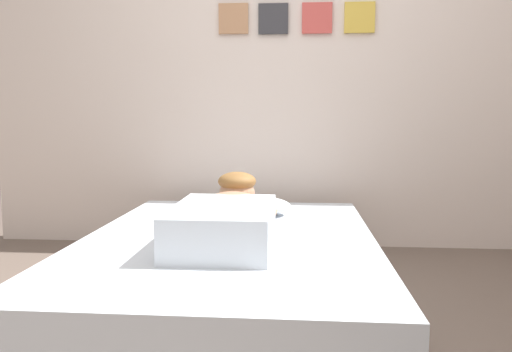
{
  "coord_description": "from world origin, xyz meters",
  "views": [
    {
      "loc": [
        0.02,
        -1.81,
        0.88
      ],
      "look_at": [
        -0.19,
        0.76,
        0.58
      ],
      "focal_mm": 34.96,
      "sensor_mm": 36.0,
      "label": 1
    }
  ],
  "objects_px": {
    "bed": "(230,271)",
    "pillow": "(245,205)",
    "coffee_cup": "(257,211)",
    "person_lying": "(228,216)",
    "cell_phone": "(178,254)"
  },
  "relations": [
    {
      "from": "pillow",
      "to": "person_lying",
      "type": "distance_m",
      "value": 0.57
    },
    {
      "from": "person_lying",
      "to": "coffee_cup",
      "type": "height_order",
      "value": "person_lying"
    },
    {
      "from": "bed",
      "to": "person_lying",
      "type": "xyz_separation_m",
      "value": [
        -0.0,
        -0.06,
        0.28
      ]
    },
    {
      "from": "coffee_cup",
      "to": "cell_phone",
      "type": "height_order",
      "value": "coffee_cup"
    },
    {
      "from": "person_lying",
      "to": "coffee_cup",
      "type": "relative_size",
      "value": 7.36
    },
    {
      "from": "pillow",
      "to": "coffee_cup",
      "type": "xyz_separation_m",
      "value": [
        0.07,
        -0.07,
        -0.02
      ]
    },
    {
      "from": "bed",
      "to": "coffee_cup",
      "type": "relative_size",
      "value": 15.76
    },
    {
      "from": "person_lying",
      "to": "coffee_cup",
      "type": "xyz_separation_m",
      "value": [
        0.09,
        0.5,
        -0.07
      ]
    },
    {
      "from": "coffee_cup",
      "to": "cell_phone",
      "type": "distance_m",
      "value": 0.83
    },
    {
      "from": "coffee_cup",
      "to": "cell_phone",
      "type": "relative_size",
      "value": 0.89
    },
    {
      "from": "person_lying",
      "to": "cell_phone",
      "type": "relative_size",
      "value": 6.57
    },
    {
      "from": "bed",
      "to": "person_lying",
      "type": "relative_size",
      "value": 2.14
    },
    {
      "from": "pillow",
      "to": "cell_phone",
      "type": "bearing_deg",
      "value": -101.96
    },
    {
      "from": "person_lying",
      "to": "cell_phone",
      "type": "bearing_deg",
      "value": -119.35
    },
    {
      "from": "bed",
      "to": "pillow",
      "type": "relative_size",
      "value": 3.79
    }
  ]
}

